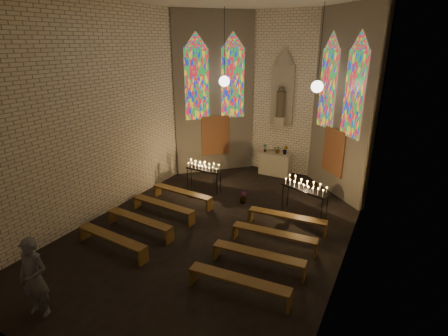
% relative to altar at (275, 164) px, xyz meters
% --- Properties ---
extents(floor, '(12.00, 12.00, 0.00)m').
position_rel_altar_xyz_m(floor, '(0.00, -5.45, -0.50)').
color(floor, black).
rests_on(floor, ground).
extents(room, '(8.22, 12.43, 7.00)m').
position_rel_altar_xyz_m(room, '(-0.00, -2.08, 3.22)').
color(room, beige).
rests_on(room, ground).
extents(altar, '(1.40, 0.60, 1.00)m').
position_rel_altar_xyz_m(altar, '(0.00, 0.00, 0.00)').
color(altar, '#BCB599').
rests_on(altar, ground).
extents(flower_vase_left, '(0.20, 0.14, 0.37)m').
position_rel_altar_xyz_m(flower_vase_left, '(-0.53, -0.00, 0.68)').
color(flower_vase_left, '#4C723F').
rests_on(flower_vase_left, altar).
extents(flower_vase_center, '(0.37, 0.33, 0.37)m').
position_rel_altar_xyz_m(flower_vase_center, '(0.08, 0.05, 0.68)').
color(flower_vase_center, '#4C723F').
rests_on(flower_vase_center, altar).
extents(flower_vase_right, '(0.27, 0.24, 0.42)m').
position_rel_altar_xyz_m(flower_vase_right, '(0.41, 0.07, 0.71)').
color(flower_vase_right, '#4C723F').
rests_on(flower_vase_right, altar).
extents(aisle_flower_pot, '(0.28, 0.28, 0.47)m').
position_rel_altar_xyz_m(aisle_flower_pot, '(-0.01, -3.41, -0.26)').
color(aisle_flower_pot, '#4C723F').
rests_on(aisle_flower_pot, ground).
extents(votive_stand_left, '(1.51, 0.38, 1.10)m').
position_rel_altar_xyz_m(votive_stand_left, '(-1.97, -3.01, 0.45)').
color(votive_stand_left, black).
rests_on(votive_stand_left, ground).
extents(votive_stand_right, '(1.74, 0.93, 1.25)m').
position_rel_altar_xyz_m(votive_stand_right, '(2.27, -3.34, 0.57)').
color(votive_stand_right, black).
rests_on(votive_stand_right, ground).
extents(pew_left_0, '(2.54, 0.53, 0.48)m').
position_rel_altar_xyz_m(pew_left_0, '(-2.04, -4.47, -0.11)').
color(pew_left_0, brown).
rests_on(pew_left_0, ground).
extents(pew_right_0, '(2.54, 0.53, 0.48)m').
position_rel_altar_xyz_m(pew_right_0, '(2.04, -4.47, -0.11)').
color(pew_right_0, brown).
rests_on(pew_right_0, ground).
extents(pew_left_1, '(2.54, 0.53, 0.48)m').
position_rel_altar_xyz_m(pew_left_1, '(-2.04, -5.67, -0.11)').
color(pew_left_1, brown).
rests_on(pew_left_1, ground).
extents(pew_right_1, '(2.54, 0.53, 0.48)m').
position_rel_altar_xyz_m(pew_right_1, '(2.04, -5.67, -0.11)').
color(pew_right_1, brown).
rests_on(pew_right_1, ground).
extents(pew_left_2, '(2.54, 0.53, 0.48)m').
position_rel_altar_xyz_m(pew_left_2, '(-2.04, -6.87, -0.11)').
color(pew_left_2, brown).
rests_on(pew_left_2, ground).
extents(pew_right_2, '(2.54, 0.53, 0.48)m').
position_rel_altar_xyz_m(pew_right_2, '(2.04, -6.87, -0.11)').
color(pew_right_2, brown).
rests_on(pew_right_2, ground).
extents(pew_left_3, '(2.54, 0.53, 0.48)m').
position_rel_altar_xyz_m(pew_left_3, '(-2.04, -8.07, -0.11)').
color(pew_left_3, brown).
rests_on(pew_left_3, ground).
extents(pew_right_3, '(2.54, 0.53, 0.48)m').
position_rel_altar_xyz_m(pew_right_3, '(2.04, -8.07, -0.11)').
color(pew_right_3, brown).
rests_on(pew_right_3, ground).
extents(visitor, '(0.78, 0.60, 1.89)m').
position_rel_altar_xyz_m(visitor, '(-1.65, -10.66, 0.44)').
color(visitor, '#4F4E59').
rests_on(visitor, ground).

